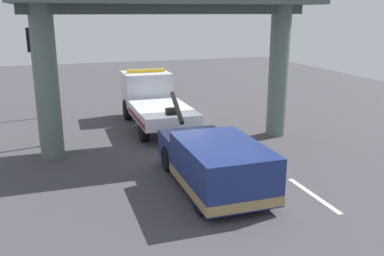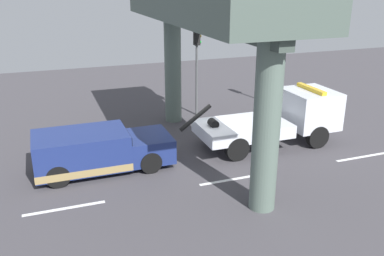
% 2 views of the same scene
% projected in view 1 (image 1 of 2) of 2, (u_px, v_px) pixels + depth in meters
% --- Properties ---
extents(ground_plane, '(60.00, 40.00, 0.10)m').
position_uv_depth(ground_plane, '(174.00, 146.00, 17.20)').
color(ground_plane, '#423F44').
extents(lane_stripe_west, '(2.60, 0.16, 0.01)m').
position_uv_depth(lane_stripe_west, '(313.00, 195.00, 12.48)').
color(lane_stripe_west, silver).
rests_on(lane_stripe_west, ground).
extents(lane_stripe_mid, '(2.60, 0.16, 0.01)m').
position_uv_depth(lane_stripe_mid, '(232.00, 139.00, 17.97)').
color(lane_stripe_mid, silver).
rests_on(lane_stripe_mid, ground).
extents(lane_stripe_east, '(2.60, 0.16, 0.01)m').
position_uv_depth(lane_stripe_east, '(189.00, 109.00, 23.46)').
color(lane_stripe_east, silver).
rests_on(lane_stripe_east, ground).
extents(tow_truck_white, '(7.25, 2.42, 2.46)m').
position_uv_depth(tow_truck_white, '(153.00, 99.00, 20.17)').
color(tow_truck_white, silver).
rests_on(tow_truck_white, ground).
extents(towed_van_green, '(5.20, 2.22, 1.58)m').
position_uv_depth(towed_van_green, '(214.00, 164.00, 12.83)').
color(towed_van_green, navy).
rests_on(towed_van_green, ground).
extents(overpass_structure, '(3.60, 11.37, 6.58)m').
position_uv_depth(overpass_structure, '(172.00, 3.00, 15.75)').
color(overpass_structure, '#596B60').
rests_on(overpass_structure, ground).
extents(traffic_light_near, '(0.39, 0.32, 4.67)m').
position_uv_depth(traffic_light_near, '(33.00, 62.00, 16.12)').
color(traffic_light_near, '#515456').
rests_on(traffic_light_near, ground).
extents(traffic_light_far, '(0.39, 0.32, 4.25)m').
position_uv_depth(traffic_light_far, '(37.00, 57.00, 20.77)').
color(traffic_light_far, '#515456').
rests_on(traffic_light_far, ground).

